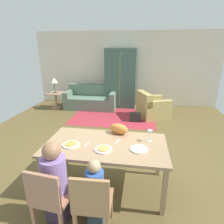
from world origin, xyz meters
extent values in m
cube|color=brown|center=(0.00, 0.46, -0.01)|extent=(6.81, 6.12, 0.02)
cube|color=silver|center=(0.00, 3.57, 1.35)|extent=(6.81, 0.10, 2.70)
cube|color=#A3815D|center=(0.15, -1.24, 0.74)|extent=(1.79, 0.97, 0.04)
cube|color=#A3815D|center=(-0.69, -1.66, 0.36)|extent=(0.06, 0.06, 0.72)
cube|color=#A3815D|center=(0.99, -1.66, 0.36)|extent=(0.06, 0.06, 0.72)
cube|color=#A3815D|center=(-0.69, -0.82, 0.36)|extent=(0.06, 0.06, 0.72)
cube|color=#A3815D|center=(0.99, -0.82, 0.36)|extent=(0.06, 0.06, 0.72)
cylinder|color=silver|center=(-0.34, -1.36, 0.77)|extent=(0.25, 0.25, 0.02)
cylinder|color=gold|center=(-0.34, -1.36, 0.78)|extent=(0.17, 0.17, 0.01)
cylinder|color=silver|center=(0.15, -1.42, 0.77)|extent=(0.25, 0.25, 0.02)
cylinder|color=#E19F4E|center=(0.15, -1.42, 0.78)|extent=(0.17, 0.17, 0.01)
cylinder|color=silver|center=(0.64, -1.34, 0.77)|extent=(0.25, 0.25, 0.02)
cylinder|color=silver|center=(0.80, -1.06, 0.76)|extent=(0.06, 0.06, 0.01)
cylinder|color=silver|center=(0.80, -1.06, 0.81)|extent=(0.01, 0.01, 0.09)
cone|color=silver|center=(0.80, -1.06, 0.90)|extent=(0.07, 0.07, 0.09)
cube|color=silver|center=(-0.12, -1.29, 0.76)|extent=(0.05, 0.15, 0.01)
cube|color=silver|center=(0.31, -1.14, 0.76)|extent=(0.05, 0.17, 0.01)
cube|color=#AD7658|center=(-0.34, -2.00, 0.43)|extent=(0.47, 0.47, 0.04)
cube|color=#AD7658|center=(-0.36, -2.19, 0.66)|extent=(0.42, 0.09, 0.42)
cube|color=#AD7658|center=(-0.14, -1.85, 0.21)|extent=(0.04, 0.04, 0.41)
cube|color=#AD7658|center=(-0.50, -1.80, 0.21)|extent=(0.04, 0.04, 0.41)
cube|color=#AD7658|center=(-0.54, -2.16, 0.21)|extent=(0.04, 0.04, 0.41)
cube|color=#3D3553|center=(-0.33, -1.86, 0.23)|extent=(0.30, 0.37, 0.45)
cylinder|color=#8E71B5|center=(-0.34, -1.94, 0.68)|extent=(0.30, 0.30, 0.46)
sphere|color=#996B4C|center=(-0.34, -1.94, 1.00)|extent=(0.21, 0.21, 0.21)
cube|color=#AE7C4F|center=(0.15, -2.00, 0.43)|extent=(0.44, 0.44, 0.04)
cube|color=#AE7C4F|center=(0.16, -2.19, 0.66)|extent=(0.42, 0.06, 0.42)
cube|color=#AE7C4F|center=(0.32, -1.82, 0.21)|extent=(0.04, 0.04, 0.41)
cube|color=#AE7C4F|center=(-0.04, -1.83, 0.21)|extent=(0.04, 0.04, 0.41)
cube|color=#2B3C4A|center=(0.15, -1.89, 0.23)|extent=(0.20, 0.25, 0.45)
cylinder|color=#345EB7|center=(0.15, -1.94, 0.62)|extent=(0.22, 0.22, 0.33)
sphere|color=tan|center=(0.15, -1.94, 0.85)|extent=(0.15, 0.15, 0.15)
ellipsoid|color=orange|center=(0.30, -0.86, 0.84)|extent=(0.36, 0.27, 0.17)
cube|color=#A12B38|center=(-0.21, 1.96, 0.00)|extent=(2.60, 1.80, 0.01)
cube|color=slate|center=(-1.15, 2.76, 0.21)|extent=(1.82, 0.84, 0.42)
cube|color=slate|center=(-1.15, 3.10, 0.62)|extent=(1.82, 0.20, 0.40)
cube|color=slate|center=(-1.97, 2.76, 0.52)|extent=(0.18, 0.84, 0.20)
cube|color=slate|center=(-0.33, 2.76, 0.52)|extent=(0.18, 0.84, 0.20)
cube|color=tan|center=(1.06, 2.16, 0.21)|extent=(1.10, 1.11, 0.42)
cube|color=tan|center=(0.74, 2.03, 0.62)|extent=(0.51, 0.86, 0.40)
cube|color=tan|center=(1.19, 1.85, 0.52)|extent=(0.84, 0.49, 0.20)
cube|color=tan|center=(0.93, 2.47, 0.52)|extent=(0.84, 0.49, 0.20)
cube|color=#3E5E54|center=(-0.12, 3.18, 1.05)|extent=(1.10, 0.56, 2.10)
cube|color=#AD9D47|center=(-0.12, 2.90, 1.05)|extent=(0.02, 0.01, 1.89)
sphere|color=#AD9D47|center=(-0.18, 2.89, 1.05)|extent=(0.04, 0.04, 0.04)
sphere|color=#AD9D47|center=(-0.06, 2.89, 1.05)|extent=(0.04, 0.04, 0.04)
cube|color=#A27C62|center=(-2.41, 2.56, 0.56)|extent=(0.56, 0.56, 0.03)
cylinder|color=#A27C62|center=(-2.41, 2.56, 0.27)|extent=(0.08, 0.08, 0.55)
cylinder|color=#A27C62|center=(-2.41, 2.56, 0.01)|extent=(0.36, 0.36, 0.03)
cylinder|color=#42423A|center=(-2.41, 2.56, 0.59)|extent=(0.16, 0.16, 0.02)
cylinder|color=#42423A|center=(-2.41, 2.56, 0.77)|extent=(0.02, 0.02, 0.34)
cone|color=beige|center=(-2.41, 2.56, 1.03)|extent=(0.26, 0.26, 0.18)
cube|color=#232B28|center=(0.51, 1.66, 0.13)|extent=(0.32, 0.16, 0.26)
camera|label=1|loc=(0.62, -3.70, 2.11)|focal=30.30mm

